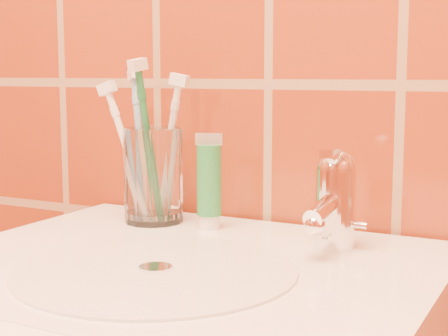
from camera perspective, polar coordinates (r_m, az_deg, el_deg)
The scene contains 7 objects.
glass_tumbler at distance 0.96m, azimuth -5.90°, elevation -0.61°, with size 0.08×0.08×0.13m, color white.
toothpaste_tube at distance 0.91m, azimuth -1.25°, elevation -1.38°, with size 0.04×0.03×0.13m.
faucet at distance 0.82m, azimuth 9.18°, elevation -2.28°, with size 0.05×0.11×0.12m.
toothbrush_0 at distance 0.96m, azimuth -7.95°, elevation 1.20°, with size 0.09×0.03×0.20m, color white, non-canonical shape.
toothbrush_1 at distance 0.93m, azimuth -6.28°, elevation 1.99°, with size 0.03×0.06×0.23m, color #1D6E3C, non-canonical shape.
toothbrush_2 at distance 0.98m, azimuth -6.99°, elevation 1.86°, with size 0.06×0.06×0.22m, color #78A6D7, non-canonical shape.
toothbrush_3 at distance 0.96m, azimuth -4.66°, elevation 1.55°, with size 0.06×0.03×0.21m, color silver, non-canonical shape.
Camera 1 is at (0.39, 0.32, 1.06)m, focal length 55.00 mm.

